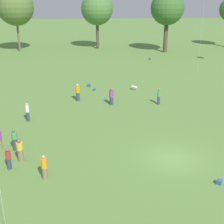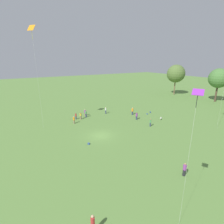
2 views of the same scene
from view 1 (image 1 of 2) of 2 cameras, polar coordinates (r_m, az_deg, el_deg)
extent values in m
plane|color=#5B843D|center=(22.99, 10.98, -8.27)|extent=(240.00, 240.00, 0.00)
cylinder|color=brown|center=(65.02, -16.73, 13.09)|extent=(0.42, 0.42, 5.72)
sphere|color=#516B33|center=(64.55, -17.26, 17.86)|extent=(6.88, 6.88, 6.88)
cylinder|color=brown|center=(65.49, -2.67, 13.87)|extent=(0.57, 0.57, 5.45)
sphere|color=#477538|center=(65.03, -2.75, 18.32)|extent=(6.31, 6.31, 6.31)
cylinder|color=brown|center=(62.25, 9.78, 13.39)|extent=(0.79, 0.79, 5.86)
sphere|color=#38662D|center=(61.77, 10.09, 18.22)|extent=(6.21, 6.21, 6.21)
cylinder|color=#847056|center=(22.91, -16.36, -7.63)|extent=(0.53, 0.53, 0.89)
cylinder|color=gold|center=(22.58, -16.55, -6.03)|extent=(0.63, 0.63, 0.55)
sphere|color=brown|center=(22.41, -16.66, -5.13)|extent=(0.24, 0.24, 0.24)
cylinder|color=#333D5B|center=(33.12, 8.51, 2.10)|extent=(0.38, 0.38, 0.86)
cylinder|color=#4C9956|center=(32.88, 8.59, 3.33)|extent=(0.44, 0.44, 0.64)
sphere|color=#A87A56|center=(32.75, 8.63, 4.06)|extent=(0.24, 0.24, 0.24)
cylinder|color=#847056|center=(20.56, -12.19, -10.92)|extent=(0.44, 0.44, 0.79)
cylinder|color=orange|center=(20.19, -12.35, -9.16)|extent=(0.52, 0.52, 0.67)
sphere|color=tan|center=(19.97, -12.46, -8.03)|extent=(0.24, 0.24, 0.24)
cylinder|color=#333D5B|center=(34.07, -6.26, 2.81)|extent=(0.55, 0.55, 0.91)
cylinder|color=orange|center=(33.82, -6.32, 4.13)|extent=(0.64, 0.64, 0.73)
sphere|color=beige|center=(33.68, -6.35, 4.91)|extent=(0.24, 0.24, 0.24)
cylinder|color=#333D5B|center=(29.53, -15.12, -0.80)|extent=(0.34, 0.34, 0.90)
cylinder|color=white|center=(29.27, -15.26, 0.57)|extent=(0.40, 0.40, 0.62)
sphere|color=beige|center=(29.12, -15.34, 1.36)|extent=(0.24, 0.24, 0.24)
cylinder|color=#333D5B|center=(24.50, -17.27, -5.70)|extent=(0.45, 0.45, 0.94)
cylinder|color=#4C9956|center=(24.18, -17.46, -4.12)|extent=(0.53, 0.53, 0.55)
sphere|color=brown|center=(24.02, -17.57, -3.26)|extent=(0.24, 0.24, 0.24)
cylinder|color=#333D5B|center=(22.23, -18.29, -8.99)|extent=(0.39, 0.39, 0.77)
cylinder|color=#B72D2D|center=(21.92, -18.49, -7.49)|extent=(0.46, 0.46, 0.56)
sphere|color=brown|center=(21.74, -18.61, -6.56)|extent=(0.24, 0.24, 0.24)
cylinder|color=#333D5B|center=(32.70, -0.13, 2.08)|extent=(0.54, 0.54, 0.84)
cylinder|color=purple|center=(32.45, -0.13, 3.38)|extent=(0.63, 0.63, 0.72)
sphere|color=brown|center=(32.31, -0.13, 4.19)|extent=(0.24, 0.24, 0.24)
cylinder|color=silver|center=(44.69, 16.13, 14.70)|extent=(0.01, 0.01, 13.33)
cylinder|color=silver|center=(37.68, 3.98, 4.59)|extent=(0.60, 0.66, 0.33)
sphere|color=silver|center=(37.40, 4.39, 4.53)|extent=(0.30, 0.30, 0.30)
cylinder|color=silver|center=(37.76, 3.97, 4.19)|extent=(0.15, 0.15, 0.22)
cube|color=#33518C|center=(37.39, -3.25, 4.08)|extent=(0.35, 0.26, 0.28)
cube|color=#33518C|center=(38.99, -4.25, 4.85)|extent=(0.42, 0.32, 0.37)
cube|color=#33518C|center=(20.88, 19.00, -12.00)|extent=(0.44, 0.44, 0.27)
camera|label=2|loc=(33.08, 79.00, 9.14)|focal=28.00mm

